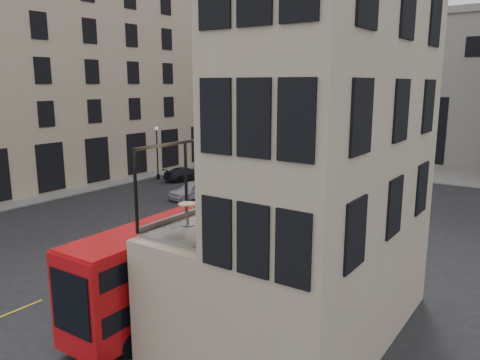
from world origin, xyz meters
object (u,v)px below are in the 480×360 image
Objects in this scene: car_b at (289,178)px; traffic_light_near at (259,186)px; traffic_light_far at (232,146)px; cafe_table_near at (187,211)px; cafe_chair_c at (275,208)px; street_lamp_a at (157,156)px; cafe_chair_d at (298,192)px; bus_far at (284,145)px; pedestrian_a at (242,149)px; cafe_table_far at (288,180)px; street_lamp_b at (326,147)px; bus_near at (173,260)px; car_a at (193,190)px; cafe_chair_a at (217,233)px; cafe_chair_b at (251,210)px; bicycle at (277,189)px; pedestrian_b at (336,158)px; car_c at (186,174)px; cafe_table_mid at (235,195)px; pedestrian_c at (340,163)px; cyclist at (199,212)px; pedestrian_d at (413,165)px; pedestrian_e at (196,162)px.

traffic_light_near is at bearing -78.12° from car_b.
cafe_table_near is (20.76, -31.32, 2.71)m from traffic_light_far.
cafe_table_near is 0.93× the size of cafe_chair_c.
street_lamp_a is 5.91× the size of cafe_chair_d.
bus_far is 11.38m from car_b.
cafe_table_far is (24.85, -31.97, 4.11)m from pedestrian_a.
cafe_table_far is at bearing -31.88° from street_lamp_a.
bus_far reaches higher than car_b.
street_lamp_b is at bearing 55.49° from street_lamp_a.
car_a is (-12.36, 15.70, -1.52)m from bus_near.
street_lamp_b is at bearing -7.46° from pedestrian_a.
car_a is (-7.86, 1.96, -1.67)m from traffic_light_near.
cafe_chair_a is at bearing -61.73° from traffic_light_near.
pedestrian_a is at bearing 125.21° from cafe_chair_b.
bicycle is at bearing -38.09° from traffic_light_far.
cafe_chair_d is (12.80, -33.90, 4.08)m from pedestrian_b.
street_lamp_a is at bearing 44.43° from car_c.
cafe_chair_a is (22.02, -23.30, 4.18)m from car_c.
traffic_light_near is at bearing -77.20° from street_lamp_b.
bus_far is 18.53m from car_a.
car_a is 24.04m from pedestrian_a.
pedestrian_b is 38.87m from cafe_table_mid.
pedestrian_c reaches higher than car_b.
cafe_chair_c is at bearing -67.19° from cafe_table_far.
cafe_table_near is 0.90× the size of cafe_chair_b.
bus_near is 22.26m from bicycle.
car_a is 5.14× the size of cafe_chair_c.
car_a is at bearing 145.34° from cafe_table_far.
bus_near is 11.41× the size of cafe_chair_b.
traffic_light_near is 4.68m from cyclist.
cafe_table_far is 4.48m from cafe_chair_c.
pedestrian_a is (-18.00, 23.75, -1.48)m from traffic_light_near.
car_c is at bearing 26.31° from street_lamp_a.
bicycle is 13.01m from pedestrian_c.
cafe_table_far reaches higher than pedestrian_b.
car_b is at bearing 114.06° from cafe_table_mid.
cafe_chair_a is at bearing -63.16° from cafe_table_mid.
pedestrian_b is (4.89, 4.11, -1.71)m from bus_far.
traffic_light_near reaches higher than pedestrian_c.
cafe_table_near is 0.97× the size of cafe_table_mid.
cafe_chair_b reaches higher than pedestrian_d.
pedestrian_d is 36.48m from cafe_chair_c.
traffic_light_far is 19.98m from pedestrian_d.
traffic_light_near is 0.37× the size of bus_near.
cafe_chair_a reaches higher than street_lamp_b.
cafe_chair_b is at bearing -148.20° from cyclist.
cyclist is 0.87× the size of pedestrian_e.
street_lamp_a is at bearing 16.04° from pedestrian_c.
street_lamp_b is 3.41m from pedestrian_c.
cafe_chair_c reaches higher than pedestrian_a.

